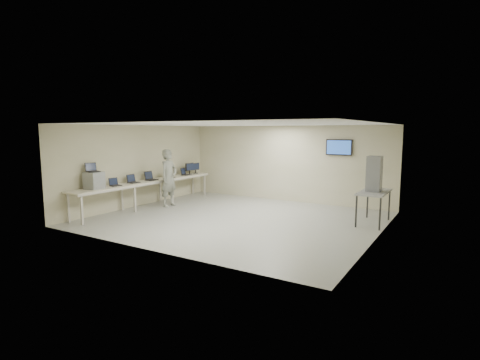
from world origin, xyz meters
The scene contains 14 objects.
room centered at (0.03, 0.06, 1.41)m, with size 8.01×7.01×2.81m.
workbench centered at (-3.59, 0.00, 0.83)m, with size 0.76×6.00×0.90m.
equipment_box centered at (-3.65, -2.13, 1.15)m, with size 0.42×0.48×0.50m, color gray.
laptop_on_box centered at (-3.70, -2.13, 1.47)m, with size 0.38×0.41×0.27m.
laptop_0 centered at (-3.61, -1.41, 0.96)m, with size 0.31×0.36×0.25m.
laptop_1 centered at (-3.66, -0.63, 0.97)m, with size 0.30×0.36×0.28m.
laptop_2 centered at (-3.65, 0.17, 0.98)m, with size 0.33×0.40×0.31m.
laptop_3 centered at (-3.58, 1.03, 0.97)m, with size 0.28×0.34×0.26m.
laptop_4 centered at (-3.61, 1.99, 0.97)m, with size 0.35×0.39×0.27m.
monitor_near centered at (-3.60, 2.29, 1.17)m, with size 0.20×0.45×0.45m.
monitor_far centered at (-3.60, 2.67, 1.15)m, with size 0.19×0.42×0.42m.
soldier centered at (-3.02, 0.43, 0.99)m, with size 0.72×0.47×1.98m, color #606559.
side_table centered at (3.60, 1.53, 0.85)m, with size 0.72×1.54×0.92m.
storage_bins centered at (3.58, 1.53, 1.42)m, with size 0.38×0.42×0.99m.
Camera 1 is at (5.74, -9.28, 2.61)m, focal length 28.00 mm.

